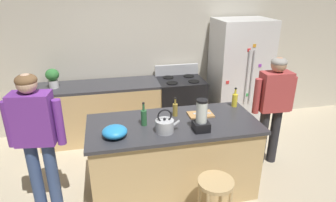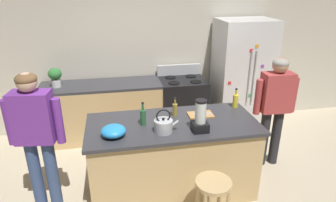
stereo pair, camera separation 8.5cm
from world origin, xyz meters
name	(u,v)px [view 2 (the right image)]	position (x,y,z in m)	size (l,w,h in m)	color
ground_plane	(172,188)	(0.00, 0.00, 0.00)	(14.00, 14.00, 0.00)	beige
back_wall	(150,51)	(0.00, 1.95, 1.35)	(8.00, 0.10, 2.70)	beige
kitchen_island	(173,157)	(0.00, 0.00, 0.47)	(1.98, 0.89, 0.94)	tan
back_counter_run	(106,111)	(-0.80, 1.55, 0.47)	(2.00, 0.64, 0.94)	tan
refrigerator	(242,76)	(1.51, 1.50, 0.95)	(0.90, 0.73, 1.89)	silver
stove_range	(182,105)	(0.48, 1.52, 0.48)	(0.76, 0.65, 1.12)	black
person_by_island_left	(36,132)	(-1.47, -0.04, 0.99)	(0.60, 0.27, 1.64)	#384C7A
person_by_sink_right	(275,103)	(1.46, 0.31, 0.94)	(0.59, 0.24, 1.56)	#26262B
bar_stool	(213,193)	(0.26, -0.74, 0.50)	(0.36, 0.36, 0.64)	tan
potted_plant	(55,76)	(-1.51, 1.55, 1.11)	(0.20, 0.20, 0.30)	silver
blender_appliance	(200,118)	(0.25, -0.24, 1.09)	(0.17, 0.17, 0.36)	black
bottle_soda	(235,100)	(0.88, 0.29, 1.03)	(0.07, 0.07, 0.26)	yellow
bottle_vinegar	(175,109)	(0.06, 0.18, 1.02)	(0.06, 0.06, 0.24)	olive
bottle_olive_oil	(143,117)	(-0.34, 0.01, 1.04)	(0.07, 0.07, 0.28)	#2D6638
mixing_bowl	(113,131)	(-0.68, -0.19, 1.00)	(0.27, 0.27, 0.12)	#268CD8
tea_kettle	(164,125)	(-0.14, -0.20, 1.01)	(0.28, 0.20, 0.27)	#B7BABF
cutting_board	(200,115)	(0.37, 0.13, 0.95)	(0.30, 0.20, 0.02)	#B7844C
chef_knife	(202,114)	(0.39, 0.13, 0.96)	(0.22, 0.03, 0.01)	#B7BABF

